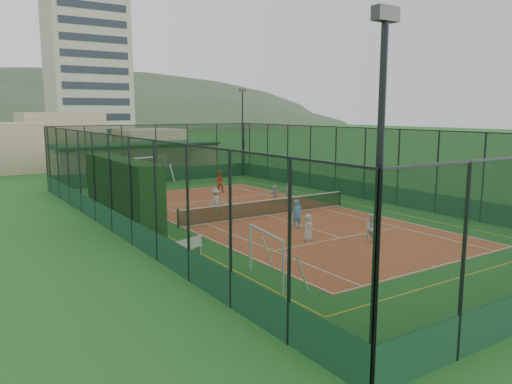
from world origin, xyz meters
TOP-DOWN VIEW (x-y plane):
  - ground at (0.00, 0.00)m, footprint 300.00×300.00m
  - court_slab at (0.00, 0.00)m, footprint 11.17×23.97m
  - tennis_net at (0.00, 0.00)m, footprint 11.67×0.12m
  - perimeter_fence at (0.00, 0.00)m, footprint 18.12×34.12m
  - floodlight_sw at (-8.60, -16.60)m, footprint 0.60×0.26m
  - floodlight_ne at (8.60, 16.60)m, footprint 0.60×0.26m
  - clubhouse at (0.00, 22.00)m, footprint 15.20×7.20m
  - apartment_tower at (12.00, 82.00)m, footprint 15.00×12.00m
  - hedge_left at (-8.30, 1.30)m, footprint 1.28×8.52m
  - white_bench at (-7.80, -5.22)m, footprint 1.64×0.92m
  - futsal_goal_near at (-6.72, -9.61)m, footprint 2.98×1.30m
  - futsal_goal_far at (-0.64, 16.91)m, footprint 3.59×1.92m
  - child_near_left at (-1.72, -5.93)m, footprint 0.77×0.67m
  - child_near_mid at (-0.59, -3.63)m, footprint 0.63×0.48m
  - child_near_right at (0.55, -7.86)m, footprint 0.83×0.75m
  - child_far_left at (-2.09, 2.60)m, footprint 1.08×0.89m
  - child_far_right at (3.67, 2.79)m, footprint 0.88×0.65m
  - child_far_back at (2.91, 3.34)m, footprint 1.09×0.35m
  - coach at (1.75, 9.07)m, footprint 0.92×0.77m
  - tennis_balls at (2.05, 1.51)m, footprint 2.56×1.54m

SIDE VIEW (x-z plane):
  - ground at x=0.00m, z-range 0.00..0.00m
  - court_slab at x=0.00m, z-range 0.00..0.01m
  - tennis_balls at x=2.05m, z-range 0.01..0.08m
  - white_bench at x=-7.80m, z-range 0.00..0.89m
  - tennis_net at x=0.00m, z-range 0.00..1.06m
  - child_far_back at x=2.91m, z-range 0.01..1.19m
  - child_near_left at x=-1.72m, z-range 0.01..1.33m
  - child_far_right at x=3.67m, z-range 0.01..1.39m
  - child_near_right at x=0.55m, z-range 0.01..1.40m
  - child_far_left at x=-2.09m, z-range 0.01..1.47m
  - child_near_mid at x=-0.59m, z-range 0.01..1.55m
  - coach at x=1.75m, z-range 0.01..1.72m
  - futsal_goal_near at x=-6.72m, z-range 0.00..1.86m
  - futsal_goal_far at x=-0.64m, z-range 0.00..2.23m
  - clubhouse at x=0.00m, z-range 0.00..3.15m
  - hedge_left at x=-8.30m, z-range 0.00..3.73m
  - perimeter_fence at x=0.00m, z-range 0.00..5.00m
  - floodlight_sw at x=-8.60m, z-range 0.00..8.25m
  - floodlight_ne at x=8.60m, z-range 0.00..8.25m
  - apartment_tower at x=12.00m, z-range 0.00..30.00m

